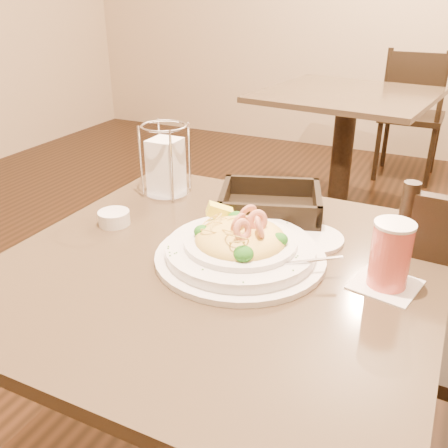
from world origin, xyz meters
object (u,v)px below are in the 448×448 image
at_px(napkin_caddy, 166,165).
at_px(side_plate, 310,238).
at_px(butter_ramekin, 114,218).
at_px(drink_glass, 390,255).
at_px(pasta_bowl, 240,246).
at_px(bread_basket, 270,207).
at_px(dining_chair_far, 412,112).
at_px(background_table, 344,135).
at_px(main_table, 220,352).

bearing_deg(napkin_caddy, side_plate, -12.89).
bearing_deg(butter_ramekin, drink_glass, 0.36).
bearing_deg(butter_ramekin, pasta_bowl, -4.33).
bearing_deg(napkin_caddy, bread_basket, -2.02).
bearing_deg(dining_chair_far, napkin_caddy, 81.90).
distance_m(background_table, dining_chair_far, 0.95).
relative_size(pasta_bowl, side_plate, 2.59).
height_order(main_table, dining_chair_far, dining_chair_far).
bearing_deg(dining_chair_far, bread_basket, 88.68).
relative_size(bread_basket, side_plate, 1.96).
bearing_deg(main_table, napkin_caddy, 137.25).
height_order(background_table, napkin_caddy, napkin_caddy).
relative_size(dining_chair_far, bread_basket, 3.09).
relative_size(main_table, napkin_caddy, 4.51).
distance_m(background_table, side_plate, 1.87).
relative_size(background_table, bread_basket, 3.33).
bearing_deg(pasta_bowl, butter_ramekin, 175.67).
height_order(drink_glass, side_plate, drink_glass).
xyz_separation_m(drink_glass, bread_basket, (-0.32, 0.21, -0.04)).
bearing_deg(pasta_bowl, bread_basket, 95.93).
xyz_separation_m(dining_chair_far, side_plate, (0.07, -2.74, 0.27)).
xyz_separation_m(main_table, butter_ramekin, (-0.32, 0.05, 0.26)).
relative_size(background_table, drink_glass, 7.10).
xyz_separation_m(pasta_bowl, napkin_caddy, (-0.34, 0.25, 0.05)).
bearing_deg(butter_ramekin, side_plate, 15.23).
relative_size(main_table, background_table, 0.90).
height_order(bread_basket, butter_ramekin, bread_basket).
bearing_deg(bread_basket, dining_chair_far, 88.58).
relative_size(main_table, dining_chair_far, 0.97).
bearing_deg(butter_ramekin, background_table, 86.29).
bearing_deg(bread_basket, butter_ramekin, -146.36).
distance_m(bread_basket, side_plate, 0.16).
distance_m(pasta_bowl, bread_basket, 0.24).
bearing_deg(butter_ramekin, main_table, -9.62).
xyz_separation_m(drink_glass, side_plate, (-0.19, 0.12, -0.06)).
height_order(bread_basket, napkin_caddy, napkin_caddy).
xyz_separation_m(drink_glass, napkin_caddy, (-0.64, 0.22, 0.02)).
height_order(main_table, pasta_bowl, pasta_bowl).
height_order(main_table, napkin_caddy, napkin_caddy).
bearing_deg(main_table, butter_ramekin, 170.38).
relative_size(napkin_caddy, butter_ramekin, 2.59).
height_order(dining_chair_far, pasta_bowl, dining_chair_far).
distance_m(main_table, dining_chair_far, 2.92).
bearing_deg(pasta_bowl, main_table, -142.33).
bearing_deg(side_plate, dining_chair_far, 91.43).
distance_m(main_table, background_table, 2.01).
xyz_separation_m(bread_basket, butter_ramekin, (-0.33, -0.22, -0.01)).
xyz_separation_m(main_table, dining_chair_far, (0.08, 2.91, -0.03)).
height_order(main_table, background_table, same).
bearing_deg(bread_basket, napkin_caddy, 177.98).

